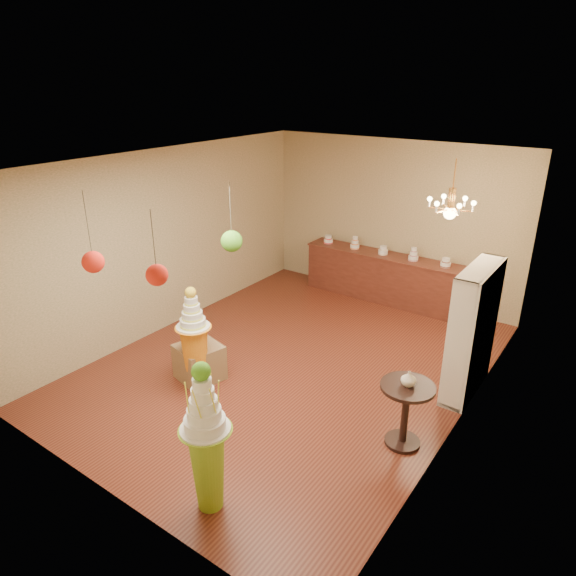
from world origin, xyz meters
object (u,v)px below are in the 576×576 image
Objects in this scene: pedestal_green at (207,450)px; sideboard at (381,276)px; round_table at (406,406)px; pedestal_orange at (195,348)px.

pedestal_green is 0.55× the size of sideboard.
sideboard is at bearing 119.40° from round_table.
pedestal_orange is 0.49× the size of sideboard.
pedestal_orange reaches higher than round_table.
round_table is at bearing 10.16° from pedestal_orange.
sideboard is (-0.90, 5.73, -0.21)m from pedestal_green.
round_table is (2.10, -3.73, 0.04)m from sideboard.
sideboard is 3.79× the size of round_table.
pedestal_green is at bearing -120.91° from round_table.
sideboard reaches higher than round_table.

